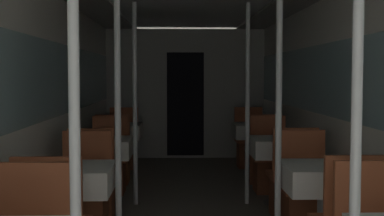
# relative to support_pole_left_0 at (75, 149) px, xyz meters

# --- Properties ---
(wall_left) EXTENTS (0.05, 10.29, 2.24)m
(wall_left) POSITION_rel_support_pole_left_0_xyz_m (-0.77, 2.80, 0.04)
(wall_left) COLOR silver
(wall_left) RESTS_ON ground_plane
(wall_right) EXTENTS (0.05, 10.29, 2.24)m
(wall_right) POSITION_rel_support_pole_left_0_xyz_m (2.02, 2.80, 0.04)
(wall_right) COLOR silver
(wall_right) RESTS_ON ground_plane
(bulkhead_far) EXTENTS (2.73, 0.09, 2.24)m
(bulkhead_far) POSITION_rel_support_pole_left_0_xyz_m (0.62, 6.94, -0.00)
(bulkhead_far) COLOR #A8A8A3
(bulkhead_far) RESTS_ON ground_plane
(support_pole_left_0) EXTENTS (0.05, 0.05, 2.24)m
(support_pole_left_0) POSITION_rel_support_pole_left_0_xyz_m (0.00, 0.00, 0.00)
(support_pole_left_0) COLOR silver
(support_pole_left_0) RESTS_ON ground_plane
(dining_table_left_1) EXTENTS (0.64, 0.64, 0.74)m
(dining_table_left_1) POSITION_rel_support_pole_left_0_xyz_m (-0.37, 1.78, -0.51)
(dining_table_left_1) COLOR #4C4C51
(dining_table_left_1) RESTS_ON ground_plane
(chair_left_far_1) EXTENTS (0.45, 0.45, 0.93)m
(chair_left_far_1) POSITION_rel_support_pole_left_0_xyz_m (-0.37, 2.39, -0.83)
(chair_left_far_1) COLOR brown
(chair_left_far_1) RESTS_ON ground_plane
(support_pole_left_1) EXTENTS (0.05, 0.05, 2.24)m
(support_pole_left_1) POSITION_rel_support_pole_left_0_xyz_m (0.00, 1.78, 0.00)
(support_pole_left_1) COLOR silver
(support_pole_left_1) RESTS_ON ground_plane
(dining_table_left_2) EXTENTS (0.64, 0.64, 0.74)m
(dining_table_left_2) POSITION_rel_support_pole_left_0_xyz_m (-0.37, 3.56, -0.51)
(dining_table_left_2) COLOR #4C4C51
(dining_table_left_2) RESTS_ON ground_plane
(chair_left_near_2) EXTENTS (0.45, 0.45, 0.93)m
(chair_left_near_2) POSITION_rel_support_pole_left_0_xyz_m (-0.37, 2.96, -0.83)
(chair_left_near_2) COLOR brown
(chair_left_near_2) RESTS_ON ground_plane
(chair_left_far_2) EXTENTS (0.45, 0.45, 0.93)m
(chair_left_far_2) POSITION_rel_support_pole_left_0_xyz_m (-0.37, 4.17, -0.83)
(chair_left_far_2) COLOR brown
(chair_left_far_2) RESTS_ON ground_plane
(support_pole_left_2) EXTENTS (0.05, 0.05, 2.24)m
(support_pole_left_2) POSITION_rel_support_pole_left_0_xyz_m (0.00, 3.56, 0.00)
(support_pole_left_2) COLOR silver
(support_pole_left_2) RESTS_ON ground_plane
(dining_table_left_3) EXTENTS (0.64, 0.64, 0.74)m
(dining_table_left_3) POSITION_rel_support_pole_left_0_xyz_m (-0.37, 5.34, -0.51)
(dining_table_left_3) COLOR #4C4C51
(dining_table_left_3) RESTS_ON ground_plane
(chair_left_near_3) EXTENTS (0.45, 0.45, 0.93)m
(chair_left_near_3) POSITION_rel_support_pole_left_0_xyz_m (-0.37, 4.74, -0.83)
(chair_left_near_3) COLOR brown
(chair_left_near_3) RESTS_ON ground_plane
(chair_left_far_3) EXTENTS (0.45, 0.45, 0.93)m
(chair_left_far_3) POSITION_rel_support_pole_left_0_xyz_m (-0.37, 5.95, -0.83)
(chair_left_far_3) COLOR brown
(chair_left_far_3) RESTS_ON ground_plane
(support_pole_right_0) EXTENTS (0.05, 0.05, 2.24)m
(support_pole_right_0) POSITION_rel_support_pole_left_0_xyz_m (1.25, 0.00, 0.00)
(support_pole_right_0) COLOR silver
(support_pole_right_0) RESTS_ON ground_plane
(dining_table_right_1) EXTENTS (0.64, 0.64, 0.74)m
(dining_table_right_1) POSITION_rel_support_pole_left_0_xyz_m (1.62, 1.78, -0.51)
(dining_table_right_1) COLOR #4C4C51
(dining_table_right_1) RESTS_ON ground_plane
(chair_right_far_1) EXTENTS (0.45, 0.45, 0.93)m
(chair_right_far_1) POSITION_rel_support_pole_left_0_xyz_m (1.62, 2.39, -0.83)
(chair_right_far_1) COLOR brown
(chair_right_far_1) RESTS_ON ground_plane
(support_pole_right_1) EXTENTS (0.05, 0.05, 2.24)m
(support_pole_right_1) POSITION_rel_support_pole_left_0_xyz_m (1.25, 1.78, 0.00)
(support_pole_right_1) COLOR silver
(support_pole_right_1) RESTS_ON ground_plane
(dining_table_right_2) EXTENTS (0.64, 0.64, 0.74)m
(dining_table_right_2) POSITION_rel_support_pole_left_0_xyz_m (1.62, 3.56, -0.51)
(dining_table_right_2) COLOR #4C4C51
(dining_table_right_2) RESTS_ON ground_plane
(chair_right_near_2) EXTENTS (0.45, 0.45, 0.93)m
(chair_right_near_2) POSITION_rel_support_pole_left_0_xyz_m (1.62, 2.96, -0.83)
(chair_right_near_2) COLOR brown
(chair_right_near_2) RESTS_ON ground_plane
(chair_right_far_2) EXTENTS (0.45, 0.45, 0.93)m
(chair_right_far_2) POSITION_rel_support_pole_left_0_xyz_m (1.62, 4.17, -0.83)
(chair_right_far_2) COLOR brown
(chair_right_far_2) RESTS_ON ground_plane
(support_pole_right_2) EXTENTS (0.05, 0.05, 2.24)m
(support_pole_right_2) POSITION_rel_support_pole_left_0_xyz_m (1.25, 3.56, 0.00)
(support_pole_right_2) COLOR silver
(support_pole_right_2) RESTS_ON ground_plane
(dining_table_right_3) EXTENTS (0.64, 0.64, 0.74)m
(dining_table_right_3) POSITION_rel_support_pole_left_0_xyz_m (1.62, 5.34, -0.51)
(dining_table_right_3) COLOR #4C4C51
(dining_table_right_3) RESTS_ON ground_plane
(chair_right_near_3) EXTENTS (0.45, 0.45, 0.93)m
(chair_right_near_3) POSITION_rel_support_pole_left_0_xyz_m (1.62, 4.74, -0.83)
(chair_right_near_3) COLOR brown
(chair_right_near_3) RESTS_ON ground_plane
(chair_right_far_3) EXTENTS (0.45, 0.45, 0.93)m
(chair_right_far_3) POSITION_rel_support_pole_left_0_xyz_m (1.62, 5.95, -0.83)
(chair_right_far_3) COLOR brown
(chair_right_far_3) RESTS_ON ground_plane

